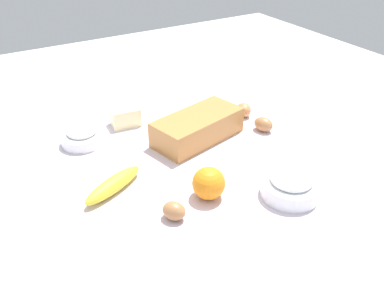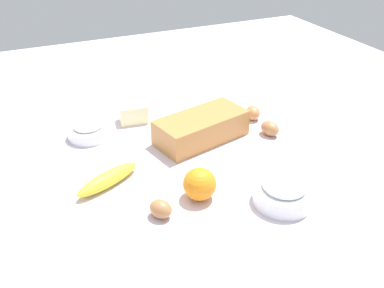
{
  "view_description": "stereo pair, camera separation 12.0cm",
  "coord_description": "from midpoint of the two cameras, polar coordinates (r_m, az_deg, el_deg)",
  "views": [
    {
      "loc": [
        -0.53,
        -0.88,
        0.66
      ],
      "look_at": [
        0.0,
        0.0,
        0.04
      ],
      "focal_mm": 39.7,
      "sensor_mm": 36.0,
      "label": 1
    },
    {
      "loc": [
        -0.42,
        -0.94,
        0.66
      ],
      "look_at": [
        0.0,
        0.0,
        0.04
      ],
      "focal_mm": 39.7,
      "sensor_mm": 36.0,
      "label": 2
    }
  ],
  "objects": [
    {
      "name": "orange_fruit",
      "position": [
        1.04,
        4.35,
        -5.51
      ],
      "size": [
        0.08,
        0.08,
        0.08
      ],
      "primitive_type": "sphere",
      "color": "orange",
      "rests_on": "ground_plane"
    },
    {
      "name": "butter_block",
      "position": [
        1.4,
        -5.45,
        4.07
      ],
      "size": [
        0.1,
        0.08,
        0.06
      ],
      "primitive_type": "cube",
      "rotation": [
        0.0,
        0.0,
        -0.13
      ],
      "color": "#F4EDB2",
      "rests_on": "ground_plane"
    },
    {
      "name": "egg_near_butter",
      "position": [
        1.35,
        12.95,
        1.98
      ],
      "size": [
        0.06,
        0.07,
        0.05
      ],
      "primitive_type": "ellipsoid",
      "rotation": [
        0.0,
        1.57,
        4.99
      ],
      "color": "#AD7547",
      "rests_on": "ground_plane"
    },
    {
      "name": "ground_plane",
      "position": [
        1.23,
        2.8,
        -2.08
      ],
      "size": [
        2.4,
        2.4,
        0.02
      ],
      "primitive_type": "cube",
      "color": "silver"
    },
    {
      "name": "sugar_bowl",
      "position": [
        1.07,
        15.4,
        -6.3
      ],
      "size": [
        0.15,
        0.15,
        0.07
      ],
      "color": "white",
      "rests_on": "ground_plane"
    },
    {
      "name": "banana",
      "position": [
        1.1,
        -8.21,
        -4.78
      ],
      "size": [
        0.19,
        0.12,
        0.04
      ],
      "primitive_type": "ellipsoid",
      "rotation": [
        0.0,
        0.0,
        3.57
      ],
      "color": "yellow",
      "rests_on": "ground_plane"
    },
    {
      "name": "egg_beside_bowl",
      "position": [
        1.43,
        10.59,
        4.08
      ],
      "size": [
        0.07,
        0.07,
        0.05
      ],
      "primitive_type": "ellipsoid",
      "rotation": [
        0.0,
        1.57,
        1.21
      ],
      "color": "#BA7E4C",
      "rests_on": "ground_plane"
    },
    {
      "name": "loaf_pan",
      "position": [
        1.28,
        3.94,
        2.19
      ],
      "size": [
        0.3,
        0.19,
        0.08
      ],
      "rotation": [
        0.0,
        0.0,
        0.23
      ],
      "color": "#B77A3D",
      "rests_on": "ground_plane"
    },
    {
      "name": "egg_loose",
      "position": [
        0.99,
        -0.76,
        -8.85
      ],
      "size": [
        0.07,
        0.07,
        0.04
      ],
      "primitive_type": "ellipsoid",
      "rotation": [
        0.0,
        1.57,
        2.12
      ],
      "color": "#A87144",
      "rests_on": "ground_plane"
    },
    {
      "name": "flour_bowl",
      "position": [
        1.33,
        -11.27,
        1.82
      ],
      "size": [
        0.13,
        0.13,
        0.06
      ],
      "color": "white",
      "rests_on": "ground_plane"
    }
  ]
}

